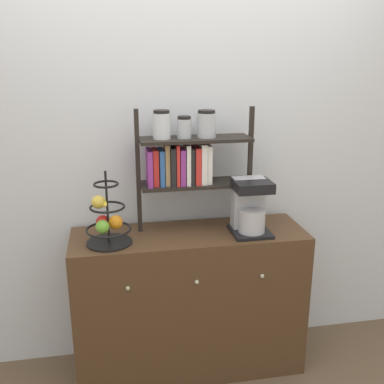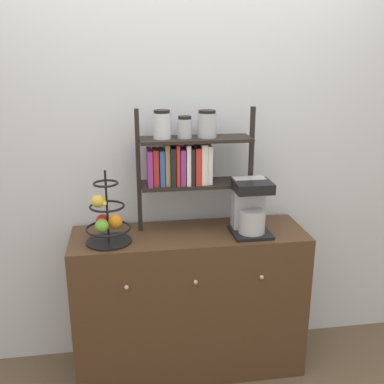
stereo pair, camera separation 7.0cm
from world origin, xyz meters
TOP-DOWN VIEW (x-y plane):
  - wall_back at (0.00, 0.47)m, footprint 7.00×0.05m
  - sideboard at (0.00, 0.21)m, footprint 1.33×0.44m
  - coffee_maker at (0.34, 0.17)m, footprint 0.21×0.23m
  - fruit_stand at (-0.45, 0.15)m, footprint 0.24×0.24m
  - shelf_hutch at (-0.01, 0.30)m, footprint 0.67×0.20m

SIDE VIEW (x-z plane):
  - sideboard at x=0.00m, z-range 0.00..0.88m
  - fruit_stand at x=-0.45m, z-range 0.81..1.21m
  - coffee_maker at x=0.34m, z-range 0.88..1.19m
  - wall_back at x=0.00m, z-range 0.00..2.60m
  - shelf_hutch at x=-0.01m, z-range 0.96..1.65m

